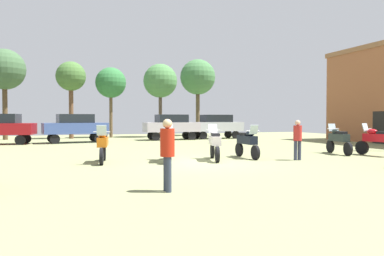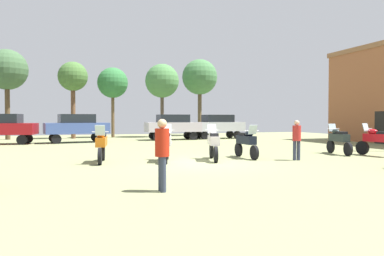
% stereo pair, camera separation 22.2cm
% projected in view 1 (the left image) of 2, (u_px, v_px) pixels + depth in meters
% --- Properties ---
extents(ground_plane, '(44.00, 52.00, 0.02)m').
position_uv_depth(ground_plane, '(201.00, 163.00, 14.43)').
color(ground_plane, '#7E8358').
extents(motorcycle_2, '(0.83, 2.19, 1.48)m').
position_uv_depth(motorcycle_2, '(168.00, 143.00, 14.81)').
color(motorcycle_2, black).
rests_on(motorcycle_2, ground).
extents(motorcycle_4, '(0.80, 2.20, 1.47)m').
position_uv_depth(motorcycle_4, '(215.00, 143.00, 15.24)').
color(motorcycle_4, black).
rests_on(motorcycle_4, ground).
extents(motorcycle_5, '(0.75, 2.27, 1.48)m').
position_uv_depth(motorcycle_5, '(378.00, 140.00, 16.92)').
color(motorcycle_5, black).
rests_on(motorcycle_5, ground).
extents(motorcycle_6, '(0.71, 2.18, 1.45)m').
position_uv_depth(motorcycle_6, '(338.00, 139.00, 17.80)').
color(motorcycle_6, black).
rests_on(motorcycle_6, ground).
extents(motorcycle_7, '(0.67, 2.12, 1.47)m').
position_uv_depth(motorcycle_7, '(103.00, 144.00, 14.33)').
color(motorcycle_7, black).
rests_on(motorcycle_7, ground).
extents(motorcycle_9, '(0.62, 2.13, 1.44)m').
position_uv_depth(motorcycle_9, '(247.00, 142.00, 16.04)').
color(motorcycle_9, black).
rests_on(motorcycle_9, ground).
extents(car_1, '(4.53, 2.45, 2.00)m').
position_uv_depth(car_1, '(75.00, 126.00, 26.04)').
color(car_1, black).
rests_on(car_1, ground).
extents(car_2, '(4.34, 1.91, 2.00)m').
position_uv_depth(car_2, '(216.00, 125.00, 31.17)').
color(car_2, black).
rests_on(car_2, ground).
extents(car_4, '(4.33, 1.87, 2.00)m').
position_uv_depth(car_4, '(172.00, 125.00, 29.43)').
color(car_4, black).
rests_on(car_4, ground).
extents(person_1, '(0.35, 0.35, 1.71)m').
position_uv_depth(person_1, '(167.00, 149.00, 8.71)').
color(person_1, '#2F374A').
rests_on(person_1, ground).
extents(person_2, '(0.40, 0.40, 1.64)m').
position_uv_depth(person_2, '(298.00, 137.00, 15.22)').
color(person_2, '#30354B').
rests_on(person_2, ground).
extents(tree_1, '(3.46, 3.46, 7.49)m').
position_uv_depth(tree_1, '(198.00, 78.00, 36.56)').
color(tree_1, brown).
rests_on(tree_1, ground).
extents(tree_2, '(2.45, 2.45, 6.44)m').
position_uv_depth(tree_2, '(71.00, 78.00, 31.01)').
color(tree_2, brown).
rests_on(tree_2, ground).
extents(tree_3, '(2.69, 2.69, 6.20)m').
position_uv_depth(tree_3, '(111.00, 83.00, 32.85)').
color(tree_3, brown).
rests_on(tree_3, ground).
extents(tree_5, '(3.06, 3.06, 6.63)m').
position_uv_depth(tree_5, '(160.00, 81.00, 33.69)').
color(tree_5, '#4D3F32').
rests_on(tree_5, ground).
extents(tree_7, '(3.21, 3.21, 7.19)m').
position_uv_depth(tree_7, '(4.00, 70.00, 29.37)').
color(tree_7, brown).
rests_on(tree_7, ground).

